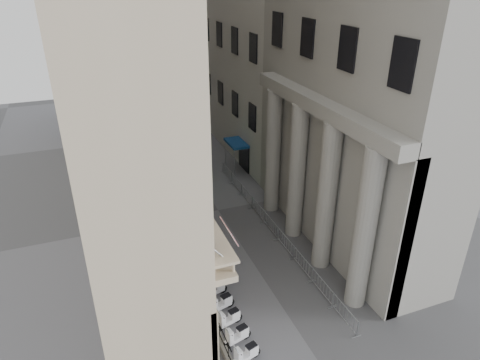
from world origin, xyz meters
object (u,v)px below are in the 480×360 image
object	(u,v)px
info_kiosk	(175,181)
pedestrian_a	(206,159)
street_lamp	(168,169)
security_tent	(155,147)
pedestrian_b	(188,133)

from	to	relation	value
info_kiosk	pedestrian_a	bearing A→B (deg)	32.88
info_kiosk	pedestrian_a	distance (m)	5.37
street_lamp	info_kiosk	distance (m)	6.23
security_tent	street_lamp	xyz separation A→B (m)	(-0.45, -8.15, 1.36)
pedestrian_b	pedestrian_a	bearing A→B (deg)	118.60
pedestrian_a	pedestrian_b	bearing A→B (deg)	-107.14
security_tent	pedestrian_b	distance (m)	10.44
security_tent	info_kiosk	world-z (taller)	security_tent
security_tent	street_lamp	size ratio (longest dim) A/B	0.61
street_lamp	pedestrian_a	xyz separation A→B (m)	(5.42, 8.54, -3.49)
pedestrian_b	street_lamp	bearing A→B (deg)	101.94
info_kiosk	pedestrian_b	distance (m)	12.66
security_tent	pedestrian_a	world-z (taller)	security_tent
security_tent	pedestrian_a	xyz separation A→B (m)	(4.97, 0.38, -2.14)
street_lamp	pedestrian_a	size ratio (longest dim) A/B	3.86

